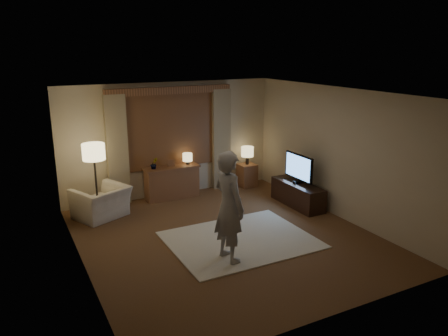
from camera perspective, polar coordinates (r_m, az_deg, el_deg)
room at (r=8.01m, az=-1.32°, el=1.02°), size 5.04×5.54×2.64m
rug at (r=7.92m, az=2.13°, el=-9.36°), size 2.50×2.00×0.02m
sideboard at (r=10.01m, az=-6.83°, el=-1.95°), size 1.20×0.40×0.70m
picture_frame at (r=9.89m, az=-6.91°, el=0.54°), size 0.16×0.02×0.20m
plant at (r=9.75m, az=-9.12°, el=0.54°), size 0.16×0.13×0.30m
table_lamp_sideboard at (r=10.00m, az=-4.79°, el=1.35°), size 0.22×0.22×0.30m
floor_lamp at (r=8.95m, az=-16.63°, el=1.53°), size 0.44×0.44×1.52m
armchair at (r=9.15m, az=-15.74°, el=-4.37°), size 1.25×1.19×0.64m
side_table at (r=10.80m, az=3.03°, el=-0.94°), size 0.40×0.40×0.56m
table_lamp_side at (r=10.65m, az=3.07°, el=2.09°), size 0.30×0.30×0.44m
tv_stand at (r=9.63m, az=9.59°, el=-3.41°), size 0.45×1.40×0.50m
tv at (r=9.45m, az=9.74°, el=0.06°), size 0.22×0.89×0.64m
person at (r=6.88m, az=0.65°, el=-5.05°), size 0.51×0.71×1.80m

